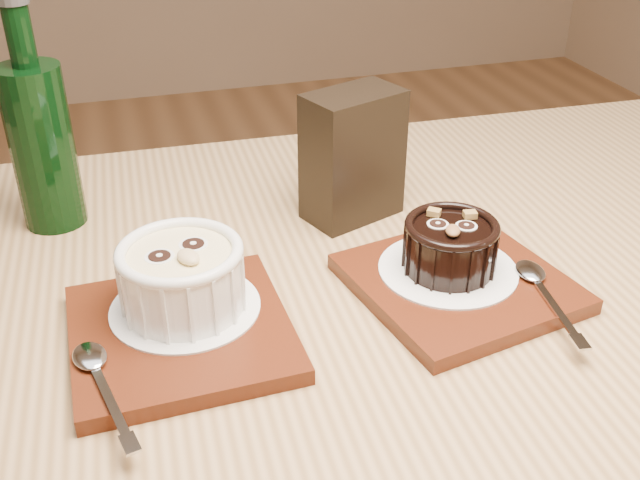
# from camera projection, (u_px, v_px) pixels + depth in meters

# --- Properties ---
(table) EXTENTS (1.22, 0.84, 0.75)m
(table) POSITION_uv_depth(u_px,v_px,m) (344.00, 381.00, 0.72)
(table) COLOR olive
(table) RESTS_ON ground
(tray_left) EXTENTS (0.19, 0.19, 0.01)m
(tray_left) POSITION_uv_depth(u_px,v_px,m) (181.00, 333.00, 0.63)
(tray_left) COLOR #55200E
(tray_left) RESTS_ON table
(doily_left) EXTENTS (0.13, 0.13, 0.00)m
(doily_left) POSITION_uv_depth(u_px,v_px,m) (185.00, 307.00, 0.65)
(doily_left) COLOR white
(doily_left) RESTS_ON tray_left
(ramekin_white) EXTENTS (0.11, 0.11, 0.06)m
(ramekin_white) POSITION_uv_depth(u_px,v_px,m) (182.00, 275.00, 0.63)
(ramekin_white) COLOR white
(ramekin_white) RESTS_ON doily_left
(spoon_left) EXTENTS (0.06, 0.14, 0.01)m
(spoon_left) POSITION_uv_depth(u_px,v_px,m) (102.00, 382.00, 0.56)
(spoon_left) COLOR silver
(spoon_left) RESTS_ON tray_left
(tray_right) EXTENTS (0.21, 0.21, 0.01)m
(tray_right) POSITION_uv_depth(u_px,v_px,m) (458.00, 283.00, 0.70)
(tray_right) COLOR #55200E
(tray_right) RESTS_ON table
(doily_right) EXTENTS (0.13, 0.13, 0.00)m
(doily_right) POSITION_uv_depth(u_px,v_px,m) (448.00, 269.00, 0.70)
(doily_right) COLOR white
(doily_right) RESTS_ON tray_right
(ramekin_dark) EXTENTS (0.09, 0.09, 0.05)m
(ramekin_dark) POSITION_uv_depth(u_px,v_px,m) (450.00, 244.00, 0.69)
(ramekin_dark) COLOR black
(ramekin_dark) RESTS_ON doily_right
(spoon_right) EXTENTS (0.04, 0.14, 0.01)m
(spoon_right) POSITION_uv_depth(u_px,v_px,m) (545.00, 292.00, 0.66)
(spoon_right) COLOR silver
(spoon_right) RESTS_ON tray_right
(condiment_stand) EXTENTS (0.11, 0.09, 0.14)m
(condiment_stand) POSITION_uv_depth(u_px,v_px,m) (353.00, 156.00, 0.79)
(condiment_stand) COLOR black
(condiment_stand) RESTS_ON table
(green_bottle) EXTENTS (0.06, 0.06, 0.24)m
(green_bottle) POSITION_uv_depth(u_px,v_px,m) (41.00, 141.00, 0.76)
(green_bottle) COLOR black
(green_bottle) RESTS_ON table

